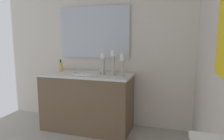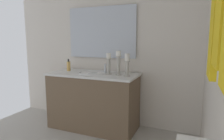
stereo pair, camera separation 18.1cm
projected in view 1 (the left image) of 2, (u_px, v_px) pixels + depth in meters
The scene contains 8 objects.
wall_left at pixel (93, 43), 3.01m from camera, with size 0.04×2.99×2.45m, color silver.
vanity_cabinet at pixel (87, 101), 2.82m from camera, with size 0.58×1.28×0.81m.
sink_basin at pixel (87, 76), 2.76m from camera, with size 0.40×0.40×0.24m.
mirror at pixel (94, 32), 2.94m from camera, with size 0.02×1.09×0.76m, color silver.
candle_holder_tall at pixel (122, 64), 2.54m from camera, with size 0.09×0.09×0.29m.
candle_holder_short at pixel (113, 62), 2.60m from camera, with size 0.09×0.09×0.32m.
candle_holder_mid at pixel (103, 63), 2.67m from camera, with size 0.09×0.09×0.29m.
soap_bottle at pixel (61, 67), 2.93m from camera, with size 0.06×0.06×0.18m.
Camera 1 is at (1.44, 1.16, 1.26)m, focal length 31.60 mm.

